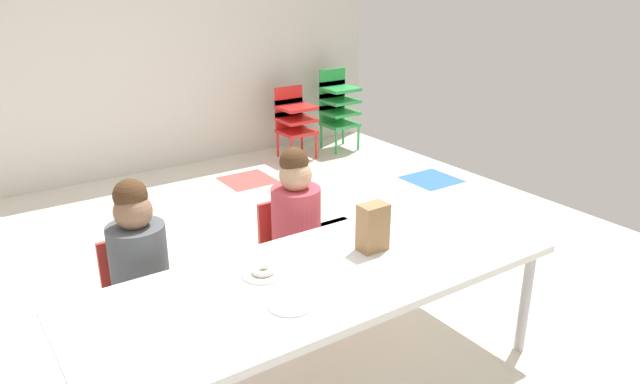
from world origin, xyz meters
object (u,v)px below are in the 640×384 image
kid_chair_red_stack (294,117)px  paper_plate_near_edge (263,274)px  craft_table (321,282)px  donut_powdered_on_plate (263,270)px  seated_child_middle_seat (295,216)px  paper_bag_brown (373,227)px  kid_chair_green_stack (338,104)px  paper_plate_center_table (291,304)px  seated_child_near_camera (138,257)px

kid_chair_red_stack → paper_plate_near_edge: size_ratio=3.78×
kid_chair_red_stack → paper_plate_near_edge: 3.46m
craft_table → donut_powdered_on_plate: bearing=149.0°
seated_child_middle_seat → paper_bag_brown: seated_child_middle_seat is taller
kid_chair_green_stack → paper_plate_center_table: 4.00m
kid_chair_red_stack → seated_child_middle_seat: bearing=-121.9°
craft_table → kid_chair_red_stack: kid_chair_red_stack is taller
paper_bag_brown → kid_chair_green_stack: bearing=56.6°
kid_chair_green_stack → paper_plate_near_edge: kid_chair_green_stack is taller
paper_plate_near_edge → kid_chair_red_stack: bearing=55.9°
kid_chair_green_stack → paper_bag_brown: 3.51m
craft_table → donut_powdered_on_plate: (-0.21, 0.12, 0.06)m
donut_powdered_on_plate → kid_chair_green_stack: bearing=49.3°
seated_child_middle_seat → paper_plate_center_table: size_ratio=5.10×
seated_child_middle_seat → kid_chair_red_stack: bearing=58.1°
paper_plate_center_table → donut_powdered_on_plate: bearing=83.8°
kid_chair_green_stack → donut_powdered_on_plate: 3.77m
seated_child_near_camera → kid_chair_green_stack: bearing=39.9°
craft_table → paper_bag_brown: paper_bag_brown is taller
seated_child_near_camera → kid_chair_green_stack: seated_child_near_camera is taller
craft_table → paper_bag_brown: bearing=9.5°
paper_plate_center_table → paper_bag_brown: bearing=19.6°
kid_chair_green_stack → paper_plate_near_edge: bearing=-130.7°
seated_child_near_camera → kid_chair_red_stack: (2.31, 2.36, -0.16)m
donut_powdered_on_plate → paper_plate_center_table: bearing=-96.2°
craft_table → paper_plate_center_table: paper_plate_center_table is taller
seated_child_near_camera → donut_powdered_on_plate: 0.62m
paper_bag_brown → paper_plate_center_table: paper_bag_brown is taller
seated_child_near_camera → paper_plate_center_table: size_ratio=5.10×
paper_bag_brown → paper_plate_near_edge: size_ratio=1.22×
paper_bag_brown → donut_powdered_on_plate: (-0.53, 0.07, -0.09)m
kid_chair_red_stack → kid_chair_green_stack: kid_chair_green_stack is taller
paper_plate_near_edge → donut_powdered_on_plate: 0.02m
seated_child_middle_seat → seated_child_near_camera: bearing=180.0°
kid_chair_red_stack → paper_bag_brown: 3.26m
paper_bag_brown → seated_child_near_camera: bearing=147.8°
craft_table → kid_chair_red_stack: (1.73, 2.98, -0.14)m
kid_chair_red_stack → paper_plate_near_edge: kid_chair_red_stack is taller
seated_child_near_camera → seated_child_middle_seat: size_ratio=1.00×
paper_bag_brown → donut_powdered_on_plate: paper_bag_brown is taller
seated_child_near_camera → paper_bag_brown: size_ratio=4.17×
craft_table → kid_chair_green_stack: bearing=53.0°
craft_table → kid_chair_green_stack: kid_chair_green_stack is taller
seated_child_near_camera → seated_child_middle_seat: bearing=0.0°
paper_plate_near_edge → paper_plate_center_table: (-0.03, -0.27, 0.00)m
seated_child_middle_seat → donut_powdered_on_plate: 0.68m
kid_chair_green_stack → paper_bag_brown: bearing=-123.4°
kid_chair_green_stack → seated_child_middle_seat: bearing=-130.0°
seated_child_middle_seat → paper_plate_near_edge: bearing=-133.4°
kid_chair_green_stack → donut_powdered_on_plate: bearing=-130.7°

